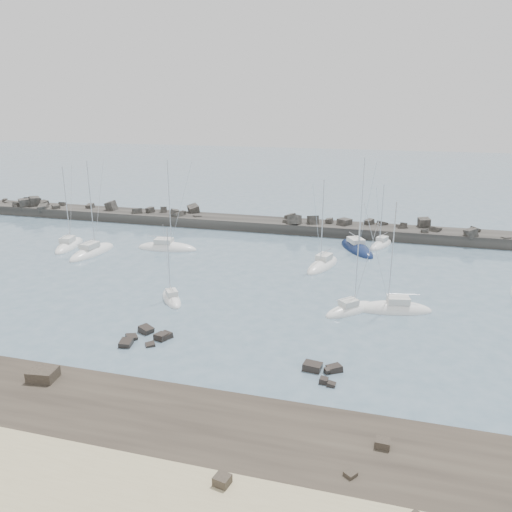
{
  "coord_description": "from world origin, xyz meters",
  "views": [
    {
      "loc": [
        18.74,
        -49.71,
        23.18
      ],
      "look_at": [
        1.73,
        12.0,
        3.03
      ],
      "focal_mm": 35.0,
      "sensor_mm": 36.0,
      "label": 1
    }
  ],
  "objects": [
    {
      "name": "breakwater",
      "position": [
        -7.81,
        37.99,
        0.33
      ],
      "size": [
        115.0,
        7.82,
        5.22
      ],
      "color": "#2B2926",
      "rests_on": "ground"
    },
    {
      "name": "sailboat_6",
      "position": [
        9.87,
        18.83,
        0.15
      ],
      "size": [
        5.1,
        9.09,
        13.86
      ],
      "color": "white",
      "rests_on": "ground"
    },
    {
      "name": "rock_cluster_far",
      "position": [
        13.96,
        -10.29,
        0.05
      ],
      "size": [
        3.72,
        3.74,
        1.35
      ],
      "color": "black",
      "rests_on": "ground"
    },
    {
      "name": "sailboat_1",
      "position": [
        -31.74,
        17.85,
        0.15
      ],
      "size": [
        4.45,
        9.27,
        14.18
      ],
      "color": "white",
      "rests_on": "ground"
    },
    {
      "name": "rock_shelf",
      "position": [
        -0.25,
        -21.98,
        0.02
      ],
      "size": [
        140.0,
        12.0,
        1.94
      ],
      "color": "#2C251E",
      "rests_on": "ground"
    },
    {
      "name": "sailboat_9",
      "position": [
        20.0,
        5.27,
        0.15
      ],
      "size": [
        9.0,
        4.29,
        13.77
      ],
      "color": "white",
      "rests_on": "ground"
    },
    {
      "name": "sailboat_14",
      "position": [
        17.63,
        32.02,
        0.14
      ],
      "size": [
        4.65,
        7.26,
        11.2
      ],
      "color": "white",
      "rests_on": "ground"
    },
    {
      "name": "sailboat_7",
      "position": [
        15.21,
        3.75,
        0.14
      ],
      "size": [
        6.48,
        6.69,
        11.38
      ],
      "color": "white",
      "rests_on": "ground"
    },
    {
      "name": "sailboat_5",
      "position": [
        -5.93,
        1.4,
        0.14
      ],
      "size": [
        5.12,
        5.94,
        9.75
      ],
      "color": "white",
      "rests_on": "ground"
    },
    {
      "name": "ground",
      "position": [
        0.0,
        0.0,
        0.0
      ],
      "size": [
        400.0,
        400.0,
        0.0
      ],
      "primitive_type": "plane",
      "color": "slate",
      "rests_on": "ground"
    },
    {
      "name": "sailboat_4",
      "position": [
        -15.71,
        20.99,
        0.14
      ],
      "size": [
        10.13,
        3.98,
        15.53
      ],
      "color": "white",
      "rests_on": "ground"
    },
    {
      "name": "sailboat_3",
      "position": [
        -25.96,
        15.55,
        0.16
      ],
      "size": [
        4.18,
        10.13,
        15.61
      ],
      "color": "white",
      "rests_on": "ground"
    },
    {
      "name": "rock_cluster_near",
      "position": [
        -4.16,
        -8.57,
        0.07
      ],
      "size": [
        4.83,
        4.76,
        1.51
      ],
      "color": "black",
      "rests_on": "ground"
    },
    {
      "name": "sailboat_8",
      "position": [
        13.94,
        28.78,
        0.15
      ],
      "size": [
        7.62,
        10.42,
        15.96
      ],
      "color": "#101E45",
      "rests_on": "ground"
    }
  ]
}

